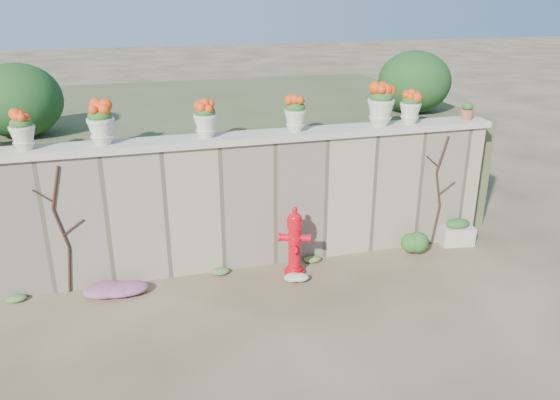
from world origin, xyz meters
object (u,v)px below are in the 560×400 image
object	(u,v)px
urn_pot_0	(22,131)
terracotta_pot	(467,112)
fire_hydrant	(295,241)
planter_box	(457,232)

from	to	relation	value
urn_pot_0	terracotta_pot	xyz separation A→B (m)	(6.74, 0.00, -0.13)
fire_hydrant	terracotta_pot	size ratio (longest dim) A/B	4.05
fire_hydrant	urn_pot_0	size ratio (longest dim) A/B	2.13
planter_box	urn_pot_0	distance (m)	6.95
fire_hydrant	urn_pot_0	xyz separation A→B (m)	(-3.60, 0.60, 1.80)
fire_hydrant	planter_box	world-z (taller)	fire_hydrant
planter_box	terracotta_pot	bearing A→B (deg)	75.22
planter_box	urn_pot_0	size ratio (longest dim) A/B	1.14
urn_pot_0	terracotta_pot	bearing A→B (deg)	0.00
fire_hydrant	terracotta_pot	xyz separation A→B (m)	(3.14, 0.60, 1.67)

